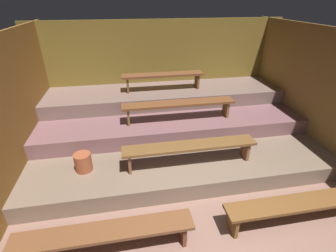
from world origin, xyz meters
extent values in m
cube|color=#815D50|center=(0.00, 2.40, -0.04)|extent=(6.42, 5.59, 0.08)
cube|color=brown|center=(0.00, 4.82, 1.24)|extent=(6.42, 0.06, 2.47)
cube|color=brown|center=(-2.84, 2.40, 1.24)|extent=(0.06, 5.59, 2.47)
cube|color=brown|center=(2.84, 2.40, 1.24)|extent=(0.06, 5.59, 2.47)
cube|color=#766250|center=(0.00, 3.07, 0.16)|extent=(5.62, 3.45, 0.31)
cube|color=#7C5356|center=(0.00, 3.66, 0.47)|extent=(5.62, 2.26, 0.31)
cube|color=#786058|center=(0.00, 4.15, 0.78)|extent=(5.62, 1.28, 0.31)
cube|color=brown|center=(-1.37, 0.67, 0.37)|extent=(2.25, 0.33, 0.05)
cube|color=brown|center=(-0.36, 0.67, 0.17)|extent=(0.05, 0.26, 0.34)
cube|color=brown|center=(1.37, 0.67, 0.37)|extent=(2.25, 0.33, 0.05)
cube|color=brown|center=(0.36, 0.67, 0.17)|extent=(0.05, 0.26, 0.34)
cube|color=brown|center=(0.05, 1.94, 0.68)|extent=(2.33, 0.33, 0.05)
cube|color=brown|center=(-1.00, 1.94, 0.48)|extent=(0.05, 0.26, 0.34)
cube|color=brown|center=(1.10, 1.94, 0.48)|extent=(0.05, 0.26, 0.34)
cube|color=brown|center=(0.10, 3.09, 0.99)|extent=(2.34, 0.33, 0.05)
cube|color=brown|center=(-0.95, 3.09, 0.79)|extent=(0.05, 0.26, 0.34)
cube|color=brown|center=(1.16, 3.09, 0.79)|extent=(0.05, 0.26, 0.34)
cube|color=brown|center=(-0.05, 4.15, 1.30)|extent=(1.93, 0.33, 0.05)
cube|color=brown|center=(-0.90, 4.15, 1.10)|extent=(0.05, 0.26, 0.34)
cube|color=brown|center=(0.80, 4.15, 1.10)|extent=(0.05, 0.26, 0.34)
cylinder|color=#9E4C2D|center=(-1.77, 2.08, 0.47)|extent=(0.29, 0.29, 0.32)
camera|label=1|loc=(-0.97, -1.55, 2.97)|focal=26.54mm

